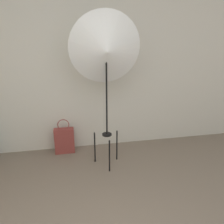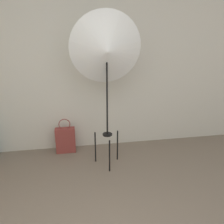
% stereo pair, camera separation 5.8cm
% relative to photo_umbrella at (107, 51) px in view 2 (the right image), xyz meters
% --- Properties ---
extents(wall_back, '(8.00, 0.05, 2.60)m').
position_rel_photo_umbrella_xyz_m(wall_back, '(-0.43, 0.64, -0.26)').
color(wall_back, beige).
rests_on(wall_back, ground_plane).
extents(photo_umbrella, '(0.91, 0.38, 2.04)m').
position_rel_photo_umbrella_xyz_m(photo_umbrella, '(0.00, 0.00, 0.00)').
color(photo_umbrella, black).
rests_on(photo_umbrella, ground_plane).
extents(tote_bag, '(0.30, 0.12, 0.55)m').
position_rel_photo_umbrella_xyz_m(tote_bag, '(-0.59, 0.46, -1.36)').
color(tote_bag, brown).
rests_on(tote_bag, ground_plane).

